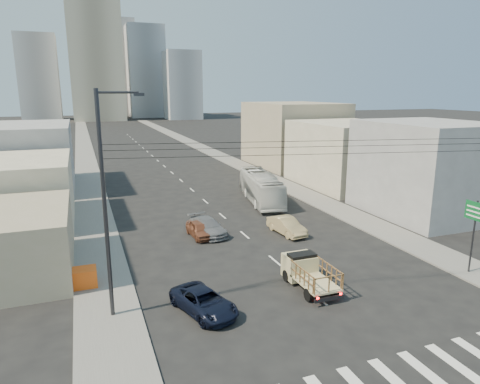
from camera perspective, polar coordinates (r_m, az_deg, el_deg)
ground at (r=24.86m, az=12.79°, el=-15.54°), size 420.00×420.00×0.00m
sidewalk_left at (r=88.78m, az=-19.99°, el=4.92°), size 3.50×180.00×0.12m
sidewalk_right at (r=92.00m, az=-5.16°, el=5.94°), size 3.50×180.00×0.12m
crosswalk at (r=20.95m, az=22.54°, el=-22.31°), size 18.59×3.80×0.01m
lane_dashes at (r=73.03m, az=-10.49°, el=3.79°), size 0.15×104.00×0.01m
flatbed_pickup at (r=27.04m, az=9.10°, el=-10.32°), size 1.95×4.41×1.90m
navy_pickup at (r=24.21m, az=-4.85°, el=-14.37°), size 3.39×4.98×1.27m
city_bus at (r=46.73m, az=2.82°, el=0.62°), size 4.63×11.66×3.17m
sedan_brown at (r=35.80m, az=-5.39°, el=-4.97°), size 1.79×3.94×1.31m
sedan_tan at (r=36.57m, az=6.24°, el=-4.50°), size 1.98×4.45×1.42m
sedan_grey at (r=36.29m, az=-4.34°, el=-4.62°), size 2.69×5.05×1.39m
green_sign at (r=31.64m, az=28.84°, el=-3.24°), size 0.18×1.60×5.00m
streetlamp_left at (r=22.67m, az=-17.38°, el=-1.15°), size 2.36×0.25×12.00m
overhead_wires at (r=23.27m, az=11.91°, el=5.89°), size 23.01×5.02×0.72m
crate_stack at (r=28.46m, az=-20.37°, el=-10.67°), size 1.80×1.20×1.14m
bldg_right_near at (r=45.42m, az=23.64°, el=2.89°), size 10.00×12.00×9.00m
bldg_right_mid at (r=56.51m, az=14.14°, el=4.95°), size 11.00×14.00×8.00m
bldg_right_far at (r=70.28m, az=7.10°, el=7.65°), size 12.00×16.00×10.00m
bldg_left_mid at (r=43.42m, az=-28.78°, el=-0.11°), size 11.00×12.00×6.00m
bldg_left_far at (r=57.96m, az=-27.42°, el=4.05°), size 12.00×16.00×8.00m
high_rise_tower at (r=189.04m, az=-18.85°, el=18.19°), size 20.00×20.00×60.00m
midrise_ne at (r=205.41m, az=-12.44°, el=15.34°), size 16.00×16.00×40.00m
midrise_nw at (r=198.52m, az=-25.20°, el=13.62°), size 15.00×15.00×34.00m
midrise_back at (r=218.99m, az=-16.29°, el=15.51°), size 18.00×18.00×44.00m
midrise_east at (r=187.84m, az=-7.70°, el=13.90°), size 14.00×14.00×28.00m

